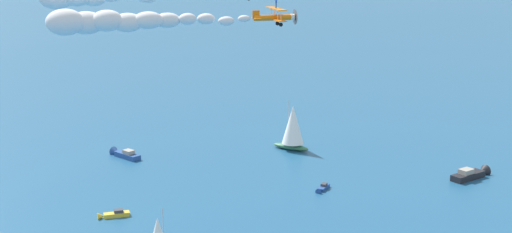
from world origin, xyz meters
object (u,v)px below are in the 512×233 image
(motorboat_near_centre, at_px, (112,215))
(motorboat_offshore, at_px, (322,188))
(motorboat_far_port, at_px, (124,154))
(motorboat_outer_ring_a, at_px, (472,174))
(sailboat_ahead, at_px, (293,127))
(biplane_wingman, at_px, (276,17))
(wingwalker_wingman, at_px, (276,2))

(motorboat_near_centre, height_order, motorboat_offshore, motorboat_near_centre)
(motorboat_near_centre, bearing_deg, motorboat_far_port, 122.18)
(motorboat_far_port, height_order, motorboat_outer_ring_a, motorboat_outer_ring_a)
(motorboat_far_port, xyz_separation_m, sailboat_ahead, (35.21, 23.70, 5.20))
(motorboat_far_port, distance_m, sailboat_ahead, 42.76)
(sailboat_ahead, bearing_deg, biplane_wingman, -69.96)
(motorboat_outer_ring_a, bearing_deg, motorboat_offshore, -141.09)
(motorboat_outer_ring_a, distance_m, biplane_wingman, 75.72)
(motorboat_far_port, height_order, motorboat_offshore, motorboat_far_port)
(motorboat_near_centre, height_order, sailboat_ahead, sailboat_ahead)
(biplane_wingman, bearing_deg, wingwalker_wingman, 93.69)
(biplane_wingman, relative_size, wingwalker_wingman, 4.33)
(motorboat_far_port, relative_size, motorboat_offshore, 1.84)
(motorboat_offshore, xyz_separation_m, biplane_wingman, (5.61, -38.01, 40.53))
(motorboat_near_centre, distance_m, wingwalker_wingman, 56.79)
(sailboat_ahead, xyz_separation_m, wingwalker_wingman, (23.23, -63.66, 37.15))
(motorboat_near_centre, distance_m, motorboat_offshore, 44.87)
(motorboat_offshore, bearing_deg, motorboat_far_port, 177.86)
(motorboat_near_centre, bearing_deg, biplane_wingman, -9.21)
(motorboat_far_port, distance_m, motorboat_outer_ring_a, 83.01)
(biplane_wingman, bearing_deg, sailboat_ahead, 110.04)
(wingwalker_wingman, bearing_deg, motorboat_near_centre, 170.82)
(motorboat_outer_ring_a, xyz_separation_m, biplane_wingman, (-22.04, -60.34, 40.08))
(biplane_wingman, distance_m, wingwalker_wingman, 2.15)
(sailboat_ahead, xyz_separation_m, motorboat_outer_ring_a, (45.27, -3.34, -5.08))
(motorboat_outer_ring_a, xyz_separation_m, wingwalker_wingman, (-22.05, -60.32, 42.24))
(wingwalker_wingman, bearing_deg, motorboat_outer_ring_a, 69.92)
(motorboat_near_centre, xyz_separation_m, motorboat_offshore, (31.44, 32.01, -0.07))
(motorboat_near_centre, bearing_deg, sailboat_ahead, 76.52)
(motorboat_near_centre, xyz_separation_m, wingwalker_wingman, (37.05, -5.99, 42.61))
(biplane_wingman, bearing_deg, motorboat_far_port, 145.62)
(motorboat_near_centre, xyz_separation_m, motorboat_far_port, (-21.38, 33.98, 0.26))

